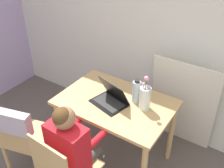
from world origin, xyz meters
TOP-DOWN VIEW (x-y plane):
  - wall_back at (0.00, 2.23)m, footprint 6.40×0.05m
  - dining_table at (-0.25, 1.52)m, footprint 1.02×0.69m
  - chair_spare at (-0.82, 0.86)m, footprint 0.50×0.52m
  - person_seated at (-0.29, 0.95)m, footprint 0.34×0.43m
  - laptop at (-0.28, 1.48)m, footprint 0.35×0.30m
  - flower_vase at (0.01, 1.57)m, footprint 0.10×0.10m
  - water_bottle at (-0.10, 1.62)m, footprint 0.08×0.08m
  - cardboard_panel at (0.20, 2.09)m, footprint 0.66×0.16m

SIDE VIEW (x-z plane):
  - cardboard_panel at x=0.20m, z-range 0.00..1.02m
  - chair_spare at x=-0.82m, z-range 0.15..1.00m
  - dining_table at x=-0.25m, z-range 0.26..0.99m
  - person_seated at x=-0.29m, z-range 0.12..1.16m
  - laptop at x=-0.28m, z-range 0.67..0.89m
  - water_bottle at x=-0.10m, z-range 0.72..0.95m
  - flower_vase at x=0.01m, z-range 0.68..1.02m
  - wall_back at x=0.00m, z-range 0.00..2.50m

